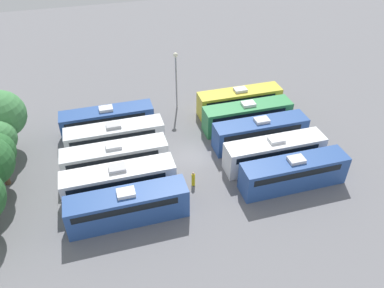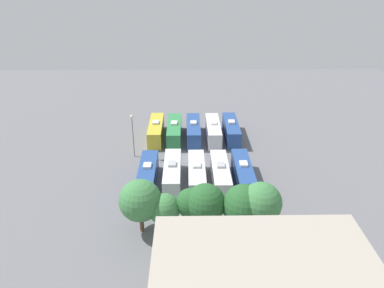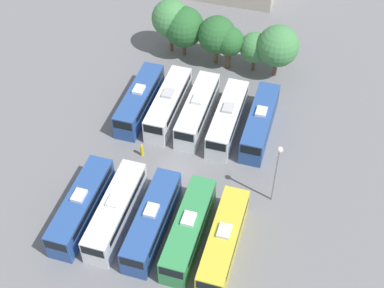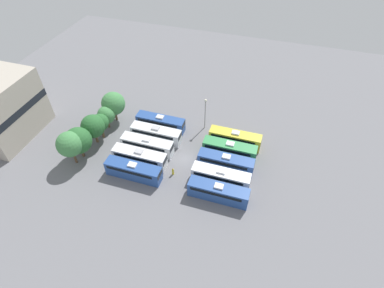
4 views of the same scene
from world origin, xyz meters
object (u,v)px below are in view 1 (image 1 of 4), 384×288
at_px(bus_1, 274,152).
at_px(worker_person, 193,179).
at_px(bus_3, 247,115).
at_px(light_pole, 176,72).
at_px(bus_7, 115,158).
at_px(bus_0, 293,172).
at_px(bus_2, 260,132).
at_px(bus_5, 127,206).
at_px(bus_4, 239,101).
at_px(bus_6, 119,181).
at_px(bus_9, 107,120).
at_px(bus_8, 115,137).
at_px(tree_5, 1,115).

relative_size(bus_1, worker_person, 6.43).
xyz_separation_m(bus_3, light_pole, (6.89, 7.18, 3.60)).
bearing_deg(bus_7, bus_1, -102.46).
relative_size(bus_0, bus_1, 1.00).
height_order(bus_2, bus_5, same).
height_order(bus_1, light_pole, light_pole).
bearing_deg(bus_3, bus_5, 124.24).
bearing_deg(bus_4, bus_6, 123.13).
bearing_deg(bus_4, bus_0, -179.99).
bearing_deg(bus_9, worker_person, -148.46).
bearing_deg(bus_3, bus_2, -179.11).
bearing_deg(worker_person, bus_3, -48.09).
bearing_deg(bus_5, bus_3, -55.76).
distance_m(worker_person, light_pole, 16.02).
bearing_deg(bus_1, worker_person, 94.75).
xyz_separation_m(bus_5, bus_6, (3.54, 0.33, 0.00)).
xyz_separation_m(bus_1, bus_5, (-3.53, 16.26, 0.00)).
bearing_deg(worker_person, bus_7, 58.72).
bearing_deg(bus_1, bus_2, -1.16).
bearing_deg(bus_8, bus_0, -123.52).
bearing_deg(worker_person, bus_0, -105.93).
bearing_deg(bus_3, bus_8, 90.50).
height_order(bus_2, light_pole, light_pole).
xyz_separation_m(bus_2, bus_8, (3.57, 16.19, 0.00)).
relative_size(light_pole, tree_5, 1.08).
bearing_deg(light_pole, bus_8, 128.13).
bearing_deg(worker_person, bus_5, 111.47).
xyz_separation_m(bus_4, light_pole, (3.34, 7.56, 3.60)).
xyz_separation_m(bus_0, bus_8, (10.94, 16.52, 0.00)).
distance_m(bus_1, worker_person, 9.34).
bearing_deg(bus_8, bus_5, 179.21).
bearing_deg(bus_8, bus_4, -77.40).
relative_size(bus_1, bus_7, 1.00).
xyz_separation_m(bus_4, bus_6, (-11.09, 17.00, 0.00)).
bearing_deg(bus_5, bus_2, -65.73).
height_order(bus_7, bus_9, same).
relative_size(bus_9, worker_person, 6.43).
height_order(bus_4, bus_5, same).
xyz_separation_m(bus_0, bus_1, (3.53, 0.41, 0.00)).
xyz_separation_m(bus_4, bus_5, (-14.63, 16.67, 0.00)).
height_order(bus_8, worker_person, bus_8).
xyz_separation_m(bus_7, bus_8, (3.76, -0.42, 0.00)).
bearing_deg(bus_1, tree_5, 68.44).
height_order(bus_4, bus_8, same).
distance_m(bus_9, worker_person, 14.04).
bearing_deg(bus_6, bus_3, -65.58).
bearing_deg(bus_4, tree_5, 90.35).
bearing_deg(light_pole, bus_4, -113.82).
height_order(bus_6, bus_7, same).
height_order(bus_0, bus_8, same).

